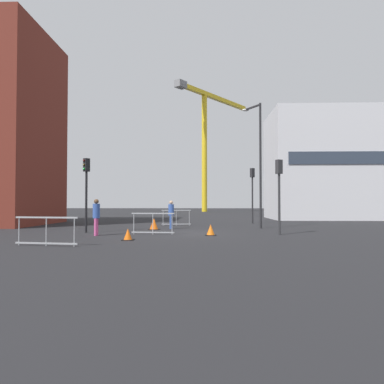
% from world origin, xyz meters
% --- Properties ---
extents(ground, '(160.00, 160.00, 0.00)m').
position_xyz_m(ground, '(0.00, 0.00, 0.00)').
color(ground, black).
extents(office_block, '(11.19, 7.93, 10.27)m').
position_xyz_m(office_block, '(12.82, 17.08, 5.14)').
color(office_block, silver).
rests_on(office_block, ground).
extents(construction_crane, '(12.94, 17.01, 20.67)m').
position_xyz_m(construction_crane, '(1.25, 44.30, 14.26)').
color(construction_crane, yellow).
rests_on(construction_crane, ground).
extents(streetlamp_tall, '(1.06, 1.45, 7.78)m').
position_xyz_m(streetlamp_tall, '(4.17, 3.85, 4.54)').
color(streetlamp_tall, '#232326').
rests_on(streetlamp_tall, ground).
extents(traffic_light_crosswalk, '(0.38, 0.36, 4.22)m').
position_xyz_m(traffic_light_crosswalk, '(4.48, 9.21, 2.82)').
color(traffic_light_crosswalk, '#232326').
rests_on(traffic_light_crosswalk, ground).
extents(traffic_light_far, '(0.35, 0.39, 3.94)m').
position_xyz_m(traffic_light_far, '(-5.48, 0.09, 2.65)').
color(traffic_light_far, black).
rests_on(traffic_light_far, ground).
extents(traffic_light_corner, '(0.39, 0.35, 3.72)m').
position_xyz_m(traffic_light_corner, '(4.50, -0.87, 2.52)').
color(traffic_light_corner, '#2D2D30').
rests_on(traffic_light_corner, ground).
extents(pedestrian_walking, '(0.34, 0.34, 1.71)m').
position_xyz_m(pedestrian_walking, '(-1.22, 3.07, 0.99)').
color(pedestrian_walking, '#33519E').
rests_on(pedestrian_walking, ground).
extents(pedestrian_waiting, '(0.34, 0.34, 1.77)m').
position_xyz_m(pedestrian_waiting, '(-4.44, -1.62, 1.03)').
color(pedestrian_waiting, '#D14C8C').
rests_on(pedestrian_waiting, ground).
extents(safety_barrier_rear, '(2.17, 0.24, 1.08)m').
position_xyz_m(safety_barrier_rear, '(-1.80, -0.84, 0.56)').
color(safety_barrier_rear, '#9EA0A5').
rests_on(safety_barrier_rear, ground).
extents(safety_barrier_right_run, '(2.01, 0.31, 1.08)m').
position_xyz_m(safety_barrier_right_run, '(-1.15, 6.31, 0.56)').
color(safety_barrier_right_run, '#9EA0A5').
rests_on(safety_barrier_right_run, ground).
extents(safety_barrier_left_run, '(2.46, 0.43, 1.08)m').
position_xyz_m(safety_barrier_left_run, '(-5.05, -5.92, 0.56)').
color(safety_barrier_left_run, '#9EA0A5').
rests_on(safety_barrier_left_run, ground).
extents(traffic_cone_orange, '(0.53, 0.53, 0.54)m').
position_xyz_m(traffic_cone_orange, '(1.09, -1.32, 0.25)').
color(traffic_cone_orange, black).
rests_on(traffic_cone_orange, ground).
extents(traffic_cone_by_barrier, '(0.66, 0.66, 0.67)m').
position_xyz_m(traffic_cone_by_barrier, '(-2.17, 2.39, 0.31)').
color(traffic_cone_by_barrier, black).
rests_on(traffic_cone_by_barrier, ground).
extents(traffic_cone_on_verge, '(0.49, 0.49, 0.50)m').
position_xyz_m(traffic_cone_on_verge, '(-2.46, -3.75, 0.23)').
color(traffic_cone_on_verge, black).
rests_on(traffic_cone_on_verge, ground).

